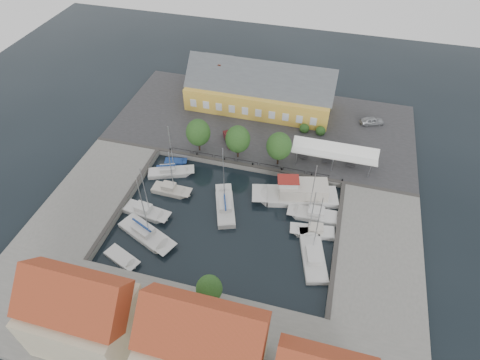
% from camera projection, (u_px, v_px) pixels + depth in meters
% --- Properties ---
extents(ground, '(140.00, 140.00, 0.00)m').
position_uv_depth(ground, '(230.00, 213.00, 61.55)').
color(ground, black).
rests_on(ground, ground).
extents(north_quay, '(56.00, 26.00, 1.00)m').
position_uv_depth(north_quay, '(263.00, 125.00, 77.15)').
color(north_quay, '#2D2D30').
rests_on(north_quay, ground).
extents(west_quay, '(12.00, 24.00, 1.00)m').
position_uv_depth(west_quay, '(94.00, 193.00, 63.93)').
color(west_quay, slate).
rests_on(west_quay, ground).
extents(east_quay, '(12.00, 24.00, 1.00)m').
position_uv_depth(east_quay, '(378.00, 252.00, 55.70)').
color(east_quay, slate).
rests_on(east_quay, ground).
extents(south_bank, '(56.00, 14.00, 1.00)m').
position_uv_depth(south_bank, '(180.00, 342.00, 46.64)').
color(south_bank, slate).
rests_on(south_bank, ground).
extents(quay_edge_fittings, '(56.00, 24.72, 0.40)m').
position_uv_depth(quay_edge_fittings, '(238.00, 187.00, 64.10)').
color(quay_edge_fittings, '#383533').
rests_on(quay_edge_fittings, north_quay).
extents(warehouse, '(28.56, 14.00, 9.55)m').
position_uv_depth(warehouse, '(257.00, 90.00, 78.62)').
color(warehouse, gold).
rests_on(warehouse, north_quay).
extents(tent_canopy, '(14.00, 4.00, 2.83)m').
position_uv_depth(tent_canopy, '(335.00, 151.00, 66.42)').
color(tent_canopy, white).
rests_on(tent_canopy, north_quay).
extents(quay_trees, '(18.20, 4.20, 6.30)m').
position_uv_depth(quay_trees, '(238.00, 139.00, 66.85)').
color(quay_trees, black).
rests_on(quay_trees, north_quay).
extents(car_silver, '(4.77, 3.16, 1.51)m').
position_uv_depth(car_silver, '(372.00, 121.00, 75.89)').
color(car_silver, '#9DA0A4').
rests_on(car_silver, north_quay).
extents(car_red, '(3.64, 4.72, 1.49)m').
position_uv_depth(car_red, '(230.00, 139.00, 71.98)').
color(car_red, maroon).
rests_on(car_red, north_quay).
extents(center_sailboat, '(5.40, 8.96, 12.03)m').
position_uv_depth(center_sailboat, '(225.00, 207.00, 61.94)').
color(center_sailboat, silver).
rests_on(center_sailboat, ground).
extents(trawler, '(14.01, 6.95, 5.00)m').
position_uv_depth(trawler, '(298.00, 194.00, 63.07)').
color(trawler, silver).
rests_on(trawler, ground).
extents(east_boat_a, '(7.69, 2.77, 10.84)m').
position_uv_depth(east_boat_a, '(313.00, 215.00, 60.91)').
color(east_boat_a, silver).
rests_on(east_boat_a, ground).
extents(east_boat_b, '(6.73, 2.96, 9.19)m').
position_uv_depth(east_boat_b, '(313.00, 232.00, 58.59)').
color(east_boat_b, silver).
rests_on(east_boat_b, ground).
extents(east_boat_c, '(5.26, 9.61, 11.75)m').
position_uv_depth(east_boat_c, '(313.00, 257.00, 55.46)').
color(east_boat_c, silver).
rests_on(east_boat_c, ground).
extents(west_boat_a, '(7.99, 4.87, 10.47)m').
position_uv_depth(west_boat_a, '(170.00, 173.00, 67.71)').
color(west_boat_a, silver).
rests_on(west_boat_a, ground).
extents(west_boat_b, '(6.59, 2.40, 9.17)m').
position_uv_depth(west_boat_b, '(171.00, 191.00, 64.66)').
color(west_boat_b, beige).
rests_on(west_boat_b, ground).
extents(west_boat_c, '(7.75, 3.35, 10.30)m').
position_uv_depth(west_boat_c, '(146.00, 212.00, 61.34)').
color(west_boat_c, silver).
rests_on(west_boat_c, ground).
extents(west_boat_d, '(9.89, 6.43, 12.73)m').
position_uv_depth(west_boat_d, '(146.00, 234.00, 58.26)').
color(west_boat_d, silver).
rests_on(west_boat_d, ground).
extents(launch_sw, '(5.77, 3.88, 0.98)m').
position_uv_depth(launch_sw, '(122.00, 258.00, 55.46)').
color(launch_sw, silver).
rests_on(launch_sw, ground).
extents(launch_nw, '(4.10, 2.34, 0.88)m').
position_uv_depth(launch_nw, '(175.00, 162.00, 69.90)').
color(launch_nw, navy).
rests_on(launch_nw, ground).
extents(townhouses, '(36.30, 8.50, 12.00)m').
position_uv_depth(townhouses, '(184.00, 345.00, 41.02)').
color(townhouses, beige).
rests_on(townhouses, south_bank).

